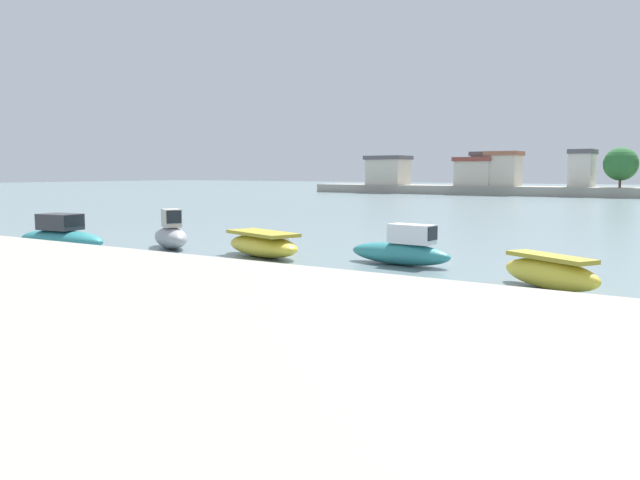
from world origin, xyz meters
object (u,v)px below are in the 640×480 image
Objects in this scene: moored_boat_0 at (61,237)px; moored_boat_1 at (171,235)px; moored_boat_2 at (263,245)px; moored_boat_4 at (550,273)px; moored_boat_3 at (402,250)px; mooring_buoy_1 at (288,240)px.

moored_boat_1 reaches higher than moored_boat_0.
moored_boat_2 reaches higher than moored_boat_4.
moored_boat_2 is 6.47m from moored_boat_3.
moored_boat_0 is 1.10× the size of moored_boat_2.
moored_boat_3 is at bearing 36.76° from moored_boat_1.
moored_boat_2 is at bearing -65.49° from mooring_buoy_1.
moored_boat_1 is at bearing -124.00° from mooring_buoy_1.
moored_boat_4 is (6.43, -2.25, -0.07)m from moored_boat_3.
moored_boat_2 is 14.57× the size of mooring_buoy_1.
mooring_buoy_1 is (-8.68, 3.94, -0.44)m from moored_boat_3.
moored_boat_0 is 10.44m from moored_boat_2.
moored_boat_3 is at bearing -24.38° from mooring_buoy_1.
moored_boat_3 is at bearing -168.70° from moored_boat_4.
moored_boat_2 is 1.07× the size of moored_boat_3.
moored_boat_1 is 6.24m from mooring_buoy_1.
moored_boat_4 is at bearing 12.99° from moored_boat_2.
moored_boat_0 reaches higher than moored_boat_3.
moored_boat_1 reaches higher than moored_boat_2.
moored_boat_3 is 6.81m from moored_boat_4.
moored_boat_1 is 5.80m from moored_boat_2.
moored_boat_0 reaches higher than moored_boat_4.
mooring_buoy_1 is (3.48, 5.16, -0.50)m from moored_boat_1.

